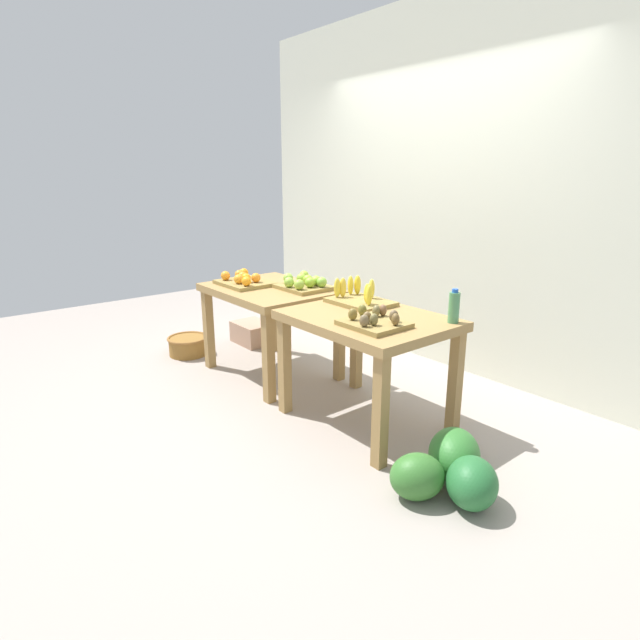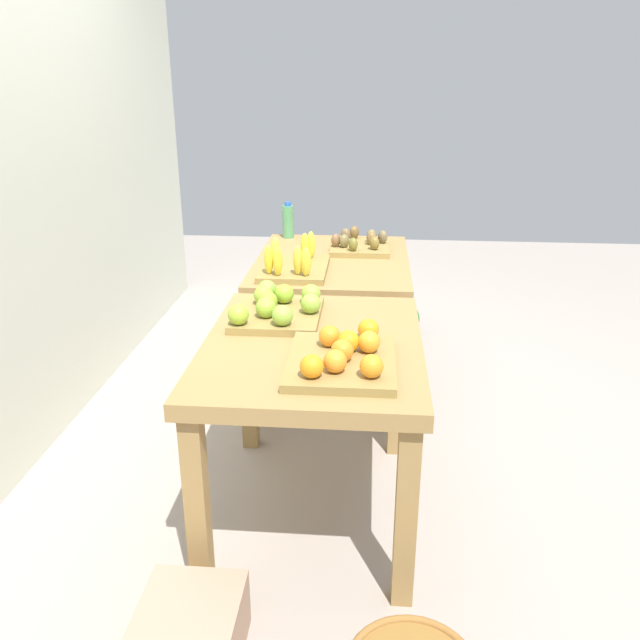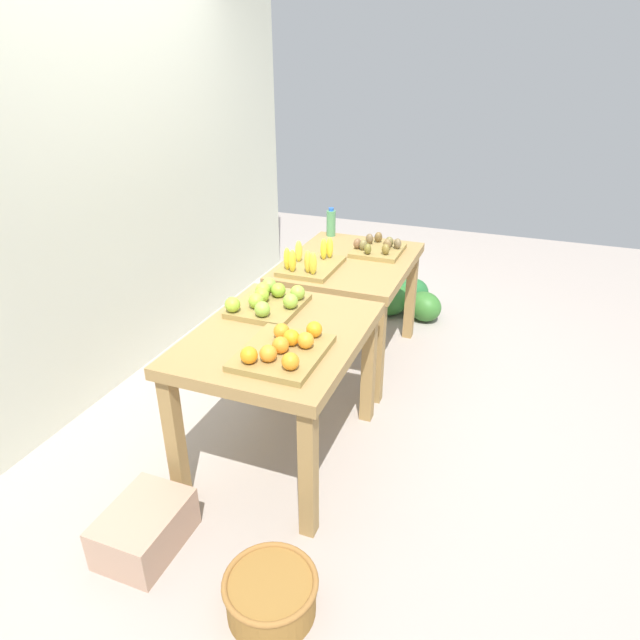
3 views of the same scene
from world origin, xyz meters
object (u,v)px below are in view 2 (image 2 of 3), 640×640
object	(u,v)px
water_bottle	(288,221)
watermelon_pile	(372,312)
display_table_right	(332,278)
orange_bin	(344,356)
banana_crate	(294,264)
display_table_left	(313,368)
apple_bin	(277,307)
kiwi_bin	(360,244)

from	to	relation	value
water_bottle	watermelon_pile	distance (m)	0.97
display_table_right	watermelon_pile	bearing A→B (deg)	-14.31
water_bottle	display_table_right	bearing A→B (deg)	-146.64
orange_bin	banana_crate	world-z (taller)	banana_crate
orange_bin	water_bottle	size ratio (longest dim) A/B	2.08
display_table_left	orange_bin	xyz separation A→B (m)	(-0.21, -0.12, 0.15)
display_table_left	apple_bin	size ratio (longest dim) A/B	2.53
apple_bin	kiwi_bin	xyz separation A→B (m)	(1.08, -0.30, -0.01)
apple_bin	watermelon_pile	distance (m)	1.91
watermelon_pile	kiwi_bin	bearing A→B (deg)	173.15
kiwi_bin	display_table_left	bearing A→B (deg)	173.96
display_table_right	orange_bin	xyz separation A→B (m)	(-1.33, -0.12, 0.15)
orange_bin	apple_bin	bearing A→B (deg)	33.38
apple_bin	kiwi_bin	size ratio (longest dim) A/B	1.14
apple_bin	watermelon_pile	bearing A→B (deg)	-12.34
banana_crate	watermelon_pile	world-z (taller)	banana_crate
display_table_right	orange_bin	world-z (taller)	orange_bin
display_table_right	apple_bin	distance (m)	0.92
orange_bin	water_bottle	world-z (taller)	water_bottle
banana_crate	water_bottle	distance (m)	0.72
display_table_left	kiwi_bin	xyz separation A→B (m)	(1.31, -0.14, 0.14)
display_table_left	watermelon_pile	world-z (taller)	display_table_left
orange_bin	kiwi_bin	xyz separation A→B (m)	(1.52, -0.02, -0.01)
display_table_right	kiwi_bin	bearing A→B (deg)	-35.97
display_table_left	watermelon_pile	bearing A→B (deg)	-6.32
apple_bin	banana_crate	xyz separation A→B (m)	(0.62, 0.01, -0.00)
display_table_left	banana_crate	world-z (taller)	banana_crate
display_table_left	kiwi_bin	world-z (taller)	kiwi_bin
display_table_left	orange_bin	size ratio (longest dim) A/B	2.36
orange_bin	banana_crate	xyz separation A→B (m)	(1.06, 0.30, 0.01)
display_table_right	watermelon_pile	size ratio (longest dim) A/B	1.46
banana_crate	kiwi_bin	bearing A→B (deg)	-34.19
display_table_left	water_bottle	xyz separation A→B (m)	(1.56, 0.29, 0.21)
banana_crate	kiwi_bin	world-z (taller)	banana_crate
kiwi_bin	watermelon_pile	world-z (taller)	kiwi_bin
orange_bin	kiwi_bin	size ratio (longest dim) A/B	1.22
banana_crate	watermelon_pile	distance (m)	1.36
display_table_left	apple_bin	bearing A→B (deg)	35.54
apple_bin	display_table_left	bearing A→B (deg)	-144.46
display_table_right	orange_bin	bearing A→B (deg)	-174.68
banana_crate	water_bottle	xyz separation A→B (m)	(0.71, 0.12, 0.06)
apple_bin	water_bottle	distance (m)	1.34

